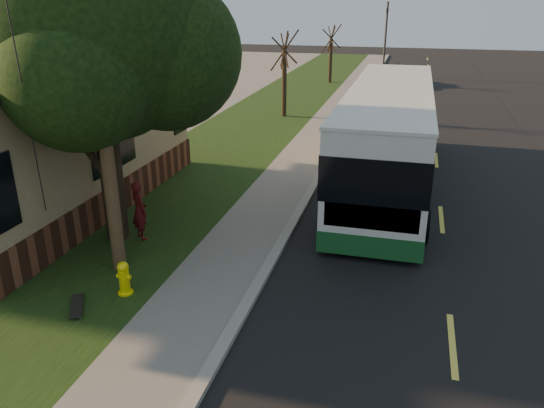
{
  "coord_description": "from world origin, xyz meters",
  "views": [
    {
      "loc": [
        2.87,
        -8.61,
        5.93
      ],
      "look_at": [
        0.01,
        2.25,
        1.5
      ],
      "focal_mm": 35.0,
      "sensor_mm": 36.0,
      "label": 1
    }
  ],
  "objects": [
    {
      "name": "curb",
      "position": [
        0.0,
        10.0,
        0.06
      ],
      "size": [
        0.25,
        80.0,
        0.12
      ],
      "primitive_type": "cube",
      "color": "gray",
      "rests_on": "ground"
    },
    {
      "name": "leafy_tree",
      "position": [
        -4.17,
        2.65,
        5.17
      ],
      "size": [
        6.3,
        6.0,
        7.8
      ],
      "color": "black",
      "rests_on": "grass_verge"
    },
    {
      "name": "bare_tree_far",
      "position": [
        -3.0,
        30.0,
        2.0
      ],
      "size": [
        1.38,
        1.21,
        4.03
      ],
      "color": "black",
      "rests_on": "grass_verge"
    },
    {
      "name": "dumpster",
      "position": [
        -7.71,
        8.35,
        0.74
      ],
      "size": [
        1.92,
        1.74,
        1.39
      ],
      "color": "black",
      "rests_on": "building_lot"
    },
    {
      "name": "fire_hydrant",
      "position": [
        -2.6,
        0.0,
        0.43
      ],
      "size": [
        0.32,
        0.32,
        0.74
      ],
      "color": "yellow",
      "rests_on": "grass_verge"
    },
    {
      "name": "skateboarder",
      "position": [
        -3.57,
        2.58,
        0.84
      ],
      "size": [
        0.67,
        0.64,
        1.54
      ],
      "primitive_type": "imported",
      "rotation": [
        0.0,
        0.0,
        2.47
      ],
      "color": "#4E0F10",
      "rests_on": "grass_verge"
    },
    {
      "name": "sidewalk",
      "position": [
        -1.0,
        10.0,
        0.04
      ],
      "size": [
        2.0,
        80.0,
        0.08
      ],
      "primitive_type": "cube",
      "color": "slate",
      "rests_on": "ground"
    },
    {
      "name": "skateboard_main",
      "position": [
        -3.25,
        -0.78,
        0.13
      ],
      "size": [
        0.66,
        0.9,
        0.09
      ],
      "color": "black",
      "rests_on": "grass_verge"
    },
    {
      "name": "distant_car",
      "position": [
        1.61,
        30.49,
        0.75
      ],
      "size": [
        2.26,
        4.59,
        1.51
      ],
      "primitive_type": "imported",
      "rotation": [
        0.0,
        0.0,
        0.11
      ],
      "color": "black",
      "rests_on": "ground"
    },
    {
      "name": "utility_pole",
      "position": [
        -3.31,
        0.99,
        4.63
      ],
      "size": [
        2.86,
        3.21,
        9.07
      ],
      "color": "#473321",
      "rests_on": "ground"
    },
    {
      "name": "grass_verge",
      "position": [
        -4.5,
        10.0,
        0.04
      ],
      "size": [
        5.0,
        80.0,
        0.07
      ],
      "primitive_type": "cube",
      "color": "black",
      "rests_on": "ground"
    },
    {
      "name": "bare_tree_near",
      "position": [
        -3.5,
        18.0,
        2.15
      ],
      "size": [
        1.38,
        1.21,
        4.31
      ],
      "color": "black",
      "rests_on": "grass_verge"
    },
    {
      "name": "traffic_signal",
      "position": [
        0.5,
        34.0,
        3.16
      ],
      "size": [
        0.18,
        0.22,
        5.5
      ],
      "color": "#2D2D30",
      "rests_on": "ground"
    },
    {
      "name": "ground",
      "position": [
        0.0,
        0.0,
        0.0
      ],
      "size": [
        120.0,
        120.0,
        0.0
      ],
      "primitive_type": "plane",
      "color": "black",
      "rests_on": "ground"
    },
    {
      "name": "road",
      "position": [
        4.0,
        10.0,
        0.01
      ],
      "size": [
        8.0,
        80.0,
        0.01
      ],
      "primitive_type": "cube",
      "color": "black",
      "rests_on": "ground"
    },
    {
      "name": "transit_bus",
      "position": [
        2.22,
        8.68,
        1.72
      ],
      "size": [
        2.75,
        11.93,
        3.23
      ],
      "color": "silver",
      "rests_on": "ground"
    }
  ]
}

